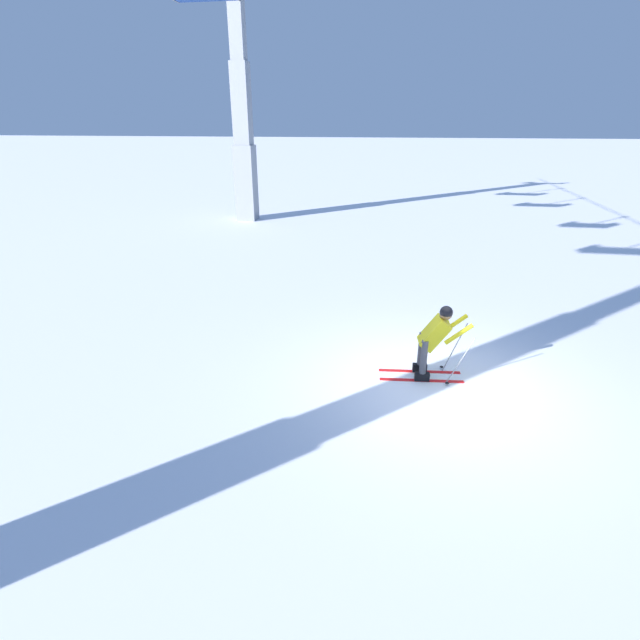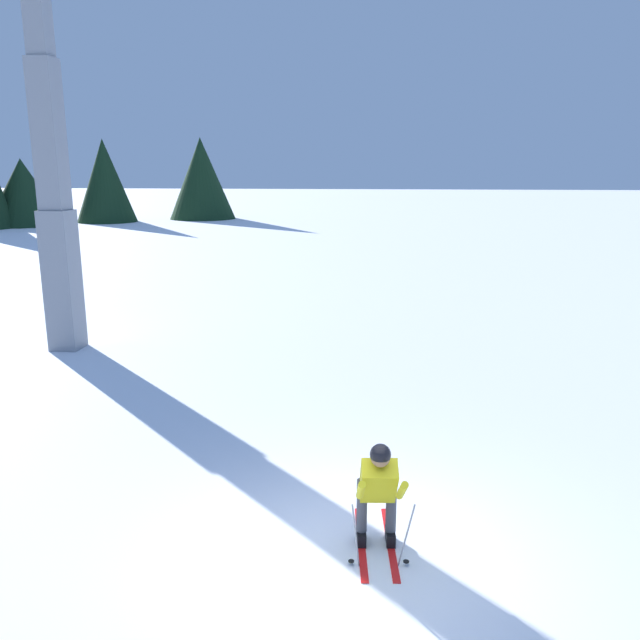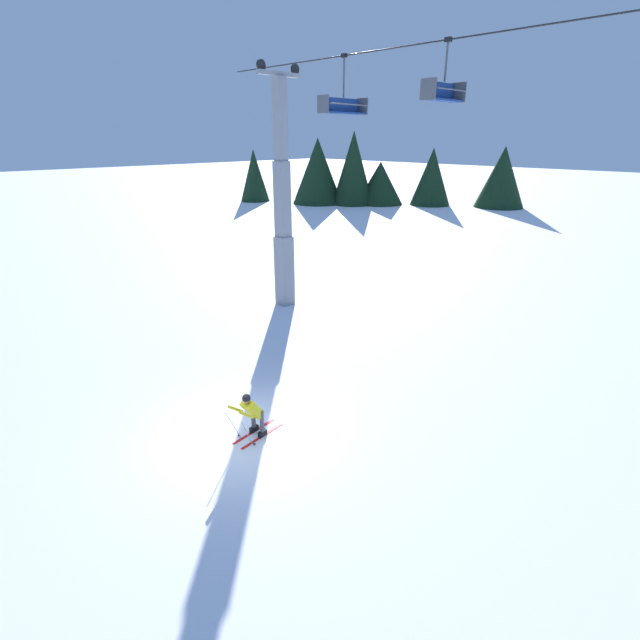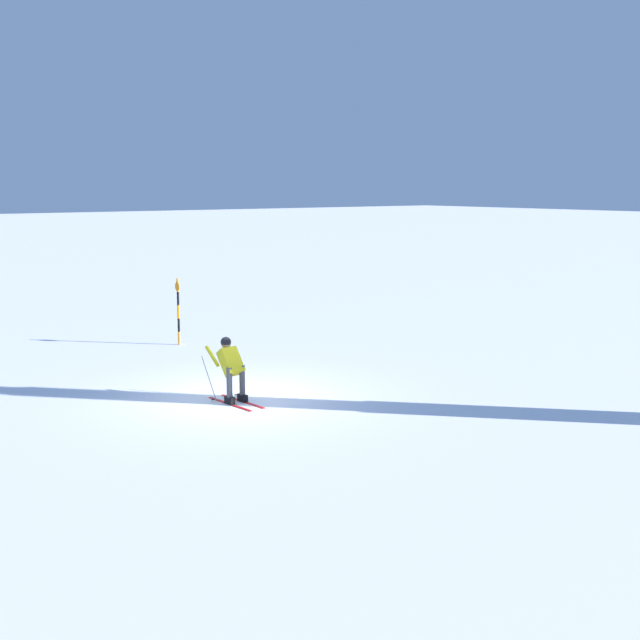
{
  "view_description": "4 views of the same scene",
  "coord_description": "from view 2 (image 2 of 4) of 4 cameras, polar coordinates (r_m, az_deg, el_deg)",
  "views": [
    {
      "loc": [
        -8.1,
        0.97,
        4.66
      ],
      "look_at": [
        -0.5,
        2.21,
        1.41
      ],
      "focal_mm": 26.81,
      "sensor_mm": 36.0,
      "label": 1
    },
    {
      "loc": [
        0.34,
        -6.8,
        4.54
      ],
      "look_at": [
        -0.53,
        1.8,
        2.48
      ],
      "focal_mm": 36.08,
      "sensor_mm": 36.0,
      "label": 2
    },
    {
      "loc": [
        9.66,
        -6.48,
        8.09
      ],
      "look_at": [
        -0.44,
        3.65,
        2.44
      ],
      "focal_mm": 26.18,
      "sensor_mm": 36.0,
      "label": 3
    },
    {
      "loc": [
        9.66,
        16.22,
        4.91
      ],
      "look_at": [
        -0.07,
        3.04,
        2.24
      ],
      "focal_mm": 46.58,
      "sensor_mm": 36.0,
      "label": 4
    }
  ],
  "objects": [
    {
      "name": "lift_tower_near",
      "position": [
        17.18,
        -22.72,
        12.68
      ],
      "size": [
        0.72,
        2.37,
        11.1
      ],
      "color": "gray",
      "rests_on": "ground_plane"
    },
    {
      "name": "ground_plane",
      "position": [
        8.18,
        2.62,
        -20.32
      ],
      "size": [
        260.0,
        260.0,
        0.0
      ],
      "primitive_type": "plane",
      "color": "white"
    },
    {
      "name": "skier_carving_main",
      "position": [
        7.86,
        5.2,
        -14.56
      ],
      "size": [
        0.74,
        1.72,
        1.63
      ],
      "color": "red",
      "rests_on": "ground_plane"
    },
    {
      "name": "tree_line_ridge",
      "position": [
        56.27,
        -25.23,
        11.27
      ],
      "size": [
        30.6,
        22.17,
        8.76
      ],
      "color": "black",
      "rests_on": "ground_plane"
    }
  ]
}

